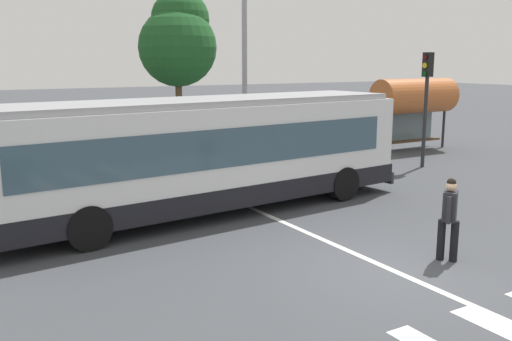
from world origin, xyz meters
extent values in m
plane|color=#424449|center=(0.00, 0.00, 0.00)|extent=(160.00, 160.00, 0.00)
cylinder|color=black|center=(2.49, 7.32, 0.50)|extent=(1.02, 0.39, 1.00)
cylinder|color=black|center=(2.71, 4.99, 0.50)|extent=(1.02, 0.39, 1.00)
cylinder|color=black|center=(-5.06, 6.63, 0.50)|extent=(1.02, 0.39, 1.00)
cylinder|color=black|center=(-4.85, 4.29, 0.50)|extent=(1.02, 0.39, 1.00)
cube|color=white|center=(-1.41, 5.78, 1.62)|extent=(12.04, 3.62, 2.55)
cube|color=black|center=(-1.41, 5.78, 0.62)|extent=(12.16, 3.66, 0.55)
cube|color=#3D5666|center=(-1.41, 5.78, 1.93)|extent=(10.63, 3.54, 0.96)
cube|color=#3D5666|center=(4.49, 6.33, 1.83)|extent=(0.25, 2.24, 1.63)
cube|color=black|center=(4.49, 6.33, 2.72)|extent=(0.24, 1.94, 0.28)
cube|color=#99999E|center=(-1.41, 5.78, 2.98)|extent=(11.55, 3.38, 0.16)
cube|color=#28282B|center=(4.61, 6.34, 0.43)|extent=(0.35, 2.55, 0.36)
cylinder|color=black|center=(1.22, 0.03, 0.42)|extent=(0.16, 0.16, 0.85)
cylinder|color=black|center=(1.36, -0.17, 0.42)|extent=(0.16, 0.16, 0.85)
cube|color=#232328|center=(1.29, -0.07, 1.15)|extent=(0.48, 0.44, 0.60)
cylinder|color=#232328|center=(1.10, -0.21, 1.12)|extent=(0.10, 0.10, 0.55)
cylinder|color=#232328|center=(1.48, 0.07, 1.12)|extent=(0.10, 0.10, 0.55)
sphere|color=tan|center=(1.29, -0.07, 1.56)|extent=(0.22, 0.22, 0.22)
sphere|color=black|center=(1.29, -0.07, 1.63)|extent=(0.19, 0.19, 0.19)
cylinder|color=black|center=(-4.86, 15.35, 0.32)|extent=(0.24, 0.65, 0.64)
cylinder|color=black|center=(-3.19, 15.46, 0.32)|extent=(0.24, 0.65, 0.64)
cylinder|color=black|center=(-4.67, 12.56, 0.32)|extent=(0.24, 0.65, 0.64)
cylinder|color=black|center=(-3.00, 12.68, 0.32)|extent=(0.24, 0.65, 0.64)
cube|color=#38383D|center=(-3.93, 14.01, 0.64)|extent=(2.13, 4.61, 0.52)
cube|color=#3D5666|center=(-3.92, 13.92, 1.12)|extent=(1.75, 2.27, 0.44)
cube|color=#38383D|center=(-3.92, 13.92, 1.30)|extent=(1.66, 2.08, 0.09)
cylinder|color=black|center=(-2.16, 15.76, 0.32)|extent=(0.21, 0.64, 0.64)
cylinder|color=black|center=(-0.49, 15.79, 0.32)|extent=(0.21, 0.64, 0.64)
cylinder|color=black|center=(-2.12, 12.97, 0.32)|extent=(0.21, 0.64, 0.64)
cylinder|color=black|center=(-0.44, 13.00, 0.32)|extent=(0.21, 0.64, 0.64)
cube|color=black|center=(-1.30, 14.38, 0.64)|extent=(1.89, 4.53, 0.52)
cube|color=#3D5666|center=(-1.30, 14.29, 1.12)|extent=(1.64, 2.19, 0.44)
cube|color=black|center=(-1.30, 14.29, 1.30)|extent=(1.56, 2.00, 0.09)
cylinder|color=black|center=(0.49, 16.00, 0.32)|extent=(0.21, 0.64, 0.64)
cylinder|color=black|center=(2.16, 16.02, 0.32)|extent=(0.21, 0.64, 0.64)
cylinder|color=black|center=(0.52, 13.21, 0.32)|extent=(0.21, 0.64, 0.64)
cylinder|color=black|center=(2.19, 13.23, 0.32)|extent=(0.21, 0.64, 0.64)
cube|color=white|center=(1.34, 14.61, 0.64)|extent=(1.87, 4.52, 0.52)
cube|color=#3D5666|center=(1.34, 14.52, 1.12)|extent=(1.63, 2.18, 0.44)
cube|color=white|center=(1.34, 14.52, 1.30)|extent=(1.55, 2.00, 0.09)
cylinder|color=black|center=(3.23, 15.48, 0.32)|extent=(0.25, 0.65, 0.64)
cylinder|color=black|center=(4.90, 15.60, 0.32)|extent=(0.25, 0.65, 0.64)
cylinder|color=black|center=(3.43, 12.70, 0.32)|extent=(0.25, 0.65, 0.64)
cylinder|color=black|center=(5.10, 12.82, 0.32)|extent=(0.25, 0.65, 0.64)
cube|color=#196B70|center=(4.16, 14.15, 0.64)|extent=(2.14, 4.62, 0.52)
cube|color=#3D5666|center=(4.17, 14.06, 1.12)|extent=(1.75, 2.27, 0.44)
cube|color=#196B70|center=(4.17, 14.06, 1.30)|extent=(1.67, 2.08, 0.09)
cylinder|color=#28282B|center=(8.74, 7.61, 1.72)|extent=(0.14, 0.14, 3.44)
cube|color=black|center=(8.74, 7.61, 3.89)|extent=(0.28, 0.32, 0.90)
cylinder|color=#410907|center=(8.57, 7.61, 4.16)|extent=(0.04, 0.20, 0.20)
cylinder|color=yellow|center=(8.57, 7.61, 3.86)|extent=(0.04, 0.20, 0.20)
cylinder|color=#093B10|center=(8.57, 7.61, 3.56)|extent=(0.04, 0.20, 0.20)
cylinder|color=#28282B|center=(9.43, 10.76, 1.15)|extent=(0.12, 0.12, 2.30)
cylinder|color=#28282B|center=(13.43, 10.76, 1.15)|extent=(0.12, 0.12, 2.30)
cube|color=slate|center=(11.43, 11.46, 1.26)|extent=(3.84, 0.04, 1.93)
cylinder|color=#BC602D|center=(11.43, 10.76, 2.48)|extent=(4.08, 1.54, 1.54)
cube|color=#4C3823|center=(11.43, 10.76, 0.45)|extent=(3.20, 0.36, 0.08)
cylinder|color=#939399|center=(3.07, 11.50, 4.47)|extent=(0.20, 0.20, 8.93)
cylinder|color=brown|center=(4.39, 21.16, 1.64)|extent=(0.36, 0.36, 3.28)
sphere|color=#1E5123|center=(4.39, 21.16, 4.75)|extent=(4.19, 4.19, 4.19)
sphere|color=#1E5123|center=(4.72, 21.47, 6.21)|extent=(3.14, 3.14, 3.14)
cube|color=silver|center=(-0.06, 2.00, 0.00)|extent=(0.16, 24.00, 0.01)
camera|label=1|loc=(-7.65, -7.55, 4.01)|focal=39.54mm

